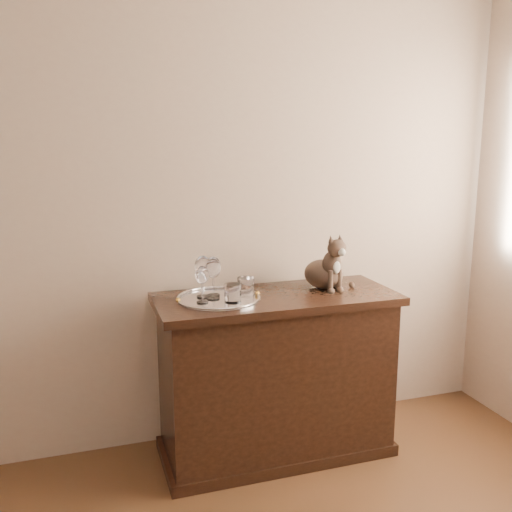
{
  "coord_description": "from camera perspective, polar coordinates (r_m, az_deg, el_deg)",
  "views": [
    {
      "loc": [
        -0.34,
        -0.61,
        1.61
      ],
      "look_at": [
        0.5,
        1.95,
        1.05
      ],
      "focal_mm": 40.0,
      "sensor_mm": 36.0,
      "label": 1
    }
  ],
  "objects": [
    {
      "name": "wine_glass_c",
      "position": [
        2.65,
        -5.41,
        -2.85
      ],
      "size": [
        0.07,
        0.07,
        0.18
      ],
      "primitive_type": null,
      "color": "silver",
      "rests_on": "tray"
    },
    {
      "name": "tumbler_a",
      "position": [
        2.66,
        -2.33,
        -3.74
      ],
      "size": [
        0.08,
        0.08,
        0.09
      ],
      "primitive_type": "cylinder",
      "color": "white",
      "rests_on": "tray"
    },
    {
      "name": "cat",
      "position": [
        2.95,
        6.8,
        -0.41
      ],
      "size": [
        0.33,
        0.31,
        0.29
      ],
      "primitive_type": null,
      "rotation": [
        0.0,
        0.0,
        0.16
      ],
      "color": "#4A3C2C",
      "rests_on": "sideboard"
    },
    {
      "name": "wine_glass_b",
      "position": [
        2.77,
        -4.28,
        -2.02
      ],
      "size": [
        0.07,
        0.07,
        0.19
      ],
      "primitive_type": null,
      "color": "white",
      "rests_on": "tray"
    },
    {
      "name": "tumbler_c",
      "position": [
        2.76,
        -1.02,
        -3.11
      ],
      "size": [
        0.08,
        0.08,
        0.09
      ],
      "primitive_type": "cylinder",
      "color": "white",
      "rests_on": "tray"
    },
    {
      "name": "sideboard",
      "position": [
        2.97,
        2.02,
        -11.85
      ],
      "size": [
        1.2,
        0.5,
        0.85
      ],
      "primitive_type": null,
      "color": "black",
      "rests_on": "ground"
    },
    {
      "name": "wall_back",
      "position": [
        2.89,
        -11.32,
        6.32
      ],
      "size": [
        4.0,
        0.1,
        2.7
      ],
      "primitive_type": "cube",
      "color": "tan",
      "rests_on": "ground"
    },
    {
      "name": "wine_glass_d",
      "position": [
        2.71,
        -4.32,
        -2.3
      ],
      "size": [
        0.07,
        0.07,
        0.2
      ],
      "primitive_type": null,
      "color": "silver",
      "rests_on": "tray"
    },
    {
      "name": "tray",
      "position": [
        2.74,
        -3.75,
        -4.36
      ],
      "size": [
        0.4,
        0.4,
        0.01
      ],
      "primitive_type": "cylinder",
      "color": "silver",
      "rests_on": "sideboard"
    },
    {
      "name": "wine_glass_a",
      "position": [
        2.74,
        -5.33,
        -2.06
      ],
      "size": [
        0.08,
        0.08,
        0.2
      ],
      "primitive_type": null,
      "color": "white",
      "rests_on": "tray"
    }
  ]
}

